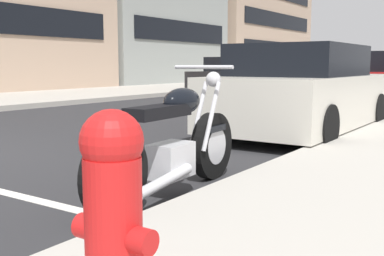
# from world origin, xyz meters

# --- Properties ---
(sidewalk_far_curb) EXTENTS (120.00, 5.00, 0.14)m
(sidewalk_far_curb) POSITION_xyz_m (12.00, 6.55, 0.07)
(sidewalk_far_curb) COLOR #ADA89E
(sidewalk_far_curb) RESTS_ON ground
(parking_stall_stripe) EXTENTS (0.12, 2.20, 0.01)m
(parking_stall_stripe) POSITION_xyz_m (0.00, -3.45, 0.00)
(parking_stall_stripe) COLOR silver
(parking_stall_stripe) RESTS_ON ground
(parked_motorcycle) EXTENTS (2.14, 0.62, 1.13)m
(parked_motorcycle) POSITION_xyz_m (0.78, -3.79, 0.44)
(parked_motorcycle) COLOR black
(parked_motorcycle) RESTS_ON ground
(parked_car_mid_block) EXTENTS (4.15, 1.87, 1.44)m
(parked_car_mid_block) POSITION_xyz_m (4.96, -3.36, 0.68)
(parked_car_mid_block) COLOR beige
(parked_car_mid_block) RESTS_ON ground
(parked_car_far_down_curb) EXTENTS (4.59, 1.85, 1.48)m
(parked_car_far_down_curb) POSITION_xyz_m (11.42, -3.12, 0.71)
(parked_car_far_down_curb) COLOR #AD1919
(parked_car_far_down_curb) RESTS_ON ground
(car_opposite_curb) EXTENTS (4.58, 1.90, 1.44)m
(car_opposite_curb) POSITION_xyz_m (15.05, 3.50, 0.68)
(car_opposite_curb) COLOR black
(car_opposite_curb) RESTS_ON ground
(fire_hydrant) EXTENTS (0.24, 0.36, 0.83)m
(fire_hydrant) POSITION_xyz_m (-1.21, -4.97, 0.58)
(fire_hydrant) COLOR red
(fire_hydrant) RESTS_ON sidewalk_near_curb
(townhouse_near_left) EXTENTS (13.62, 12.02, 10.43)m
(townhouse_near_left) POSITION_xyz_m (31.80, 14.81, 5.21)
(townhouse_near_left) COLOR tan
(townhouse_near_left) RESTS_ON ground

